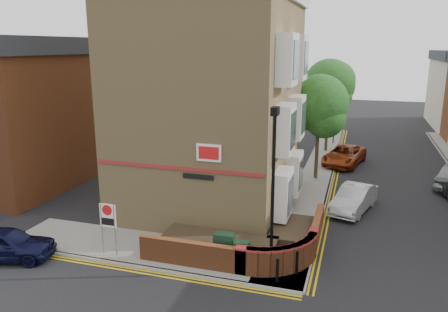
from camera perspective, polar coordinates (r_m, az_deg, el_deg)
ground at (r=16.85m, az=-0.31°, el=-16.07°), size 120.00×120.00×0.00m
pavement_corner at (r=19.24m, az=-9.12°, el=-12.00°), size 13.00×3.00×0.12m
pavement_main at (r=31.13m, az=12.23°, el=-1.84°), size 2.00×32.00×0.12m
kerb_side at (r=18.06m, az=-11.28°, el=-13.94°), size 13.00×0.15×0.12m
kerb_main_near at (r=31.07m, az=14.06°, el=-1.98°), size 0.15×32.00×0.12m
yellow_lines_side at (r=17.90m, az=-11.66°, el=-14.44°), size 13.00×0.28×0.01m
yellow_lines_main at (r=31.07m, az=14.51°, el=-2.11°), size 0.28×32.00×0.01m
corner_building at (r=23.15m, az=-1.05°, el=8.58°), size 8.95×10.40×13.60m
garden_wall at (r=18.96m, az=2.03°, el=-12.42°), size 6.80×6.00×1.20m
lamppost at (r=16.17m, az=6.40°, el=-4.47°), size 0.25×0.50×6.30m
utility_cabinet_large at (r=17.69m, az=0.04°, el=-11.88°), size 0.80×0.45×1.20m
utility_cabinet_small at (r=17.25m, az=2.34°, el=-12.78°), size 0.55×0.40×1.10m
bollard_near at (r=16.50m, az=6.98°, el=-14.62°), size 0.11×0.11×0.90m
bollard_far at (r=17.12m, az=9.52°, el=-13.58°), size 0.11×0.11×0.90m
zone_sign at (r=18.49m, az=-14.91°, el=-8.05°), size 0.72×0.07×2.20m
side_building at (r=29.51m, az=-24.15°, el=5.29°), size 6.40×10.40×9.00m
tree_near at (r=28.27m, az=12.34°, el=6.18°), size 3.64×3.65×6.70m
tree_mid at (r=36.14m, az=13.58°, el=8.59°), size 4.03×4.03×7.42m
tree_far at (r=44.12m, az=14.32°, el=9.13°), size 3.81×3.81×7.00m
traffic_light_assembly at (r=39.33m, az=14.27°, el=5.43°), size 0.20×0.16×4.20m
navy_hatchback at (r=20.19m, az=-26.71°, el=-10.21°), size 4.22×2.59×1.34m
silver_car_near at (r=24.07m, az=16.61°, el=-5.37°), size 2.53×4.33×1.35m
red_car_main at (r=33.16m, az=15.42°, el=0.09°), size 3.34×5.38×1.39m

